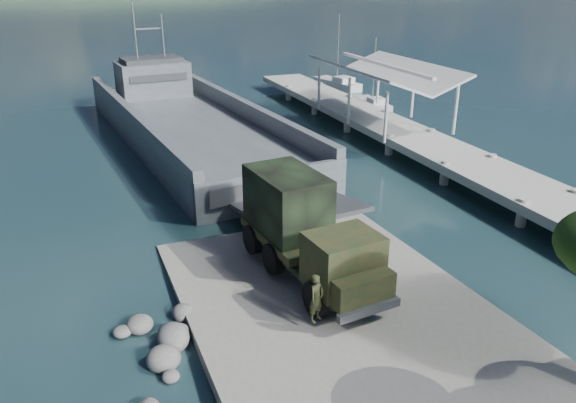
# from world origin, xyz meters

# --- Properties ---
(ground) EXTENTS (1400.00, 1400.00, 0.00)m
(ground) POSITION_xyz_m (0.00, 0.00, 0.00)
(ground) COLOR #1B3D42
(ground) RESTS_ON ground
(boat_ramp) EXTENTS (10.00, 18.00, 0.50)m
(boat_ramp) POSITION_xyz_m (0.00, -1.00, 0.25)
(boat_ramp) COLOR gray
(boat_ramp) RESTS_ON ground
(shoreline_rocks) EXTENTS (3.20, 5.60, 0.90)m
(shoreline_rocks) POSITION_xyz_m (-6.20, 0.50, 0.00)
(shoreline_rocks) COLOR #4F504D
(shoreline_rocks) RESTS_ON ground
(pier) EXTENTS (6.40, 44.00, 6.10)m
(pier) POSITION_xyz_m (13.00, 18.77, 1.60)
(pier) COLOR #B0AFA6
(pier) RESTS_ON ground
(landing_craft) EXTENTS (10.95, 33.04, 9.65)m
(landing_craft) POSITION_xyz_m (-0.09, 23.59, 0.79)
(landing_craft) COLOR #434A4F
(landing_craft) RESTS_ON ground
(military_truck) EXTENTS (3.25, 7.96, 3.59)m
(military_truck) POSITION_xyz_m (-0.17, 2.98, 2.29)
(military_truck) COLOR black
(military_truck) RESTS_ON boat_ramp
(soldier) EXTENTS (0.71, 0.64, 1.62)m
(soldier) POSITION_xyz_m (-1.30, -0.70, 1.31)
(soldier) COLOR black
(soldier) RESTS_ON boat_ramp
(sailboat_near) EXTENTS (1.85, 5.14, 6.15)m
(sailboat_near) POSITION_xyz_m (17.07, 28.16, 0.33)
(sailboat_near) COLOR silver
(sailboat_near) RESTS_ON ground
(sailboat_far) EXTENTS (2.84, 6.37, 7.49)m
(sailboat_far) POSITION_xyz_m (18.22, 37.49, 0.40)
(sailboat_far) COLOR silver
(sailboat_far) RESTS_ON ground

